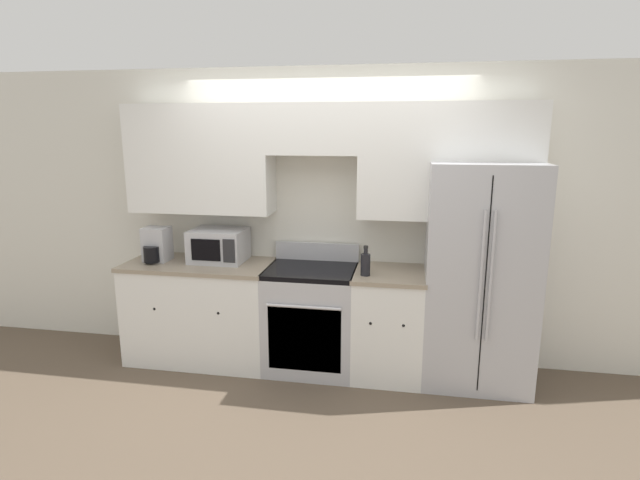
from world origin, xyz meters
TOP-DOWN VIEW (x-y plane):
  - ground_plane at (0.00, 0.00)m, footprint 12.00×12.00m
  - wall_back at (0.00, 0.58)m, footprint 8.00×0.39m
  - lower_cabinets_left at (-1.10, 0.31)m, footprint 1.30×0.64m
  - lower_cabinets_right at (0.59, 0.31)m, footprint 0.60×0.64m
  - oven_range at (-0.08, 0.31)m, footprint 0.76×0.65m
  - refrigerator at (1.31, 0.34)m, footprint 0.86×0.72m
  - microwave at (-0.94, 0.40)m, footprint 0.48×0.39m
  - bottle at (0.40, 0.18)m, footprint 0.08×0.08m
  - electric_kettle at (-1.49, 0.30)m, footprint 0.21×0.28m

SIDE VIEW (x-z plane):
  - ground_plane at x=0.00m, z-range 0.00..0.00m
  - lower_cabinets_left at x=-1.10m, z-range 0.00..0.91m
  - lower_cabinets_right at x=0.59m, z-range 0.00..0.91m
  - oven_range at x=-0.08m, z-range -0.07..1.00m
  - refrigerator at x=1.31m, z-range 0.00..1.82m
  - bottle at x=0.40m, z-range 0.88..1.13m
  - electric_kettle at x=-1.49m, z-range 0.90..1.20m
  - microwave at x=-0.94m, z-range 0.91..1.20m
  - wall_back at x=0.00m, z-range 0.23..2.83m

